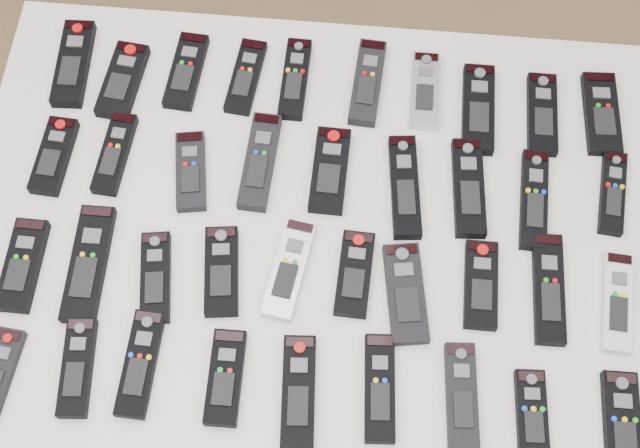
# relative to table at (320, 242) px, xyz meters

# --- Properties ---
(ground) EXTENTS (4.00, 4.00, 0.00)m
(ground) POSITION_rel_table_xyz_m (0.08, -0.14, -0.72)
(ground) COLOR olive
(ground) RESTS_ON ground
(table) EXTENTS (1.25, 0.88, 0.78)m
(table) POSITION_rel_table_xyz_m (0.00, 0.00, 0.00)
(table) COLOR white
(table) RESTS_ON ground
(remote_0) EXTENTS (0.06, 0.19, 0.02)m
(remote_0) POSITION_rel_table_xyz_m (-0.49, 0.29, 0.07)
(remote_0) COLOR black
(remote_0) RESTS_ON table
(remote_1) EXTENTS (0.08, 0.16, 0.02)m
(remote_1) POSITION_rel_table_xyz_m (-0.39, 0.26, 0.07)
(remote_1) COLOR black
(remote_1) RESTS_ON table
(remote_2) EXTENTS (0.07, 0.17, 0.02)m
(remote_2) POSITION_rel_table_xyz_m (-0.28, 0.30, 0.07)
(remote_2) COLOR black
(remote_2) RESTS_ON table
(remote_3) EXTENTS (0.06, 0.16, 0.02)m
(remote_3) POSITION_rel_table_xyz_m (-0.17, 0.30, 0.07)
(remote_3) COLOR black
(remote_3) RESTS_ON table
(remote_4) EXTENTS (0.05, 0.17, 0.02)m
(remote_4) POSITION_rel_table_xyz_m (-0.07, 0.30, 0.07)
(remote_4) COLOR black
(remote_4) RESTS_ON table
(remote_5) EXTENTS (0.06, 0.18, 0.02)m
(remote_5) POSITION_rel_table_xyz_m (0.06, 0.30, 0.07)
(remote_5) COLOR black
(remote_5) RESTS_ON table
(remote_6) EXTENTS (0.05, 0.16, 0.02)m
(remote_6) POSITION_rel_table_xyz_m (0.17, 0.29, 0.07)
(remote_6) COLOR #B7B7BC
(remote_6) RESTS_ON table
(remote_7) EXTENTS (0.06, 0.18, 0.02)m
(remote_7) POSITION_rel_table_xyz_m (0.27, 0.26, 0.07)
(remote_7) COLOR black
(remote_7) RESTS_ON table
(remote_8) EXTENTS (0.05, 0.17, 0.02)m
(remote_8) POSITION_rel_table_xyz_m (0.39, 0.26, 0.07)
(remote_8) COLOR black
(remote_8) RESTS_ON table
(remote_9) EXTENTS (0.07, 0.17, 0.02)m
(remote_9) POSITION_rel_table_xyz_m (0.50, 0.27, 0.07)
(remote_9) COLOR black
(remote_9) RESTS_ON table
(remote_10) EXTENTS (0.06, 0.15, 0.02)m
(remote_10) POSITION_rel_table_xyz_m (-0.49, 0.09, 0.07)
(remote_10) COLOR black
(remote_10) RESTS_ON table
(remote_11) EXTENTS (0.06, 0.16, 0.02)m
(remote_11) POSITION_rel_table_xyz_m (-0.38, 0.11, 0.07)
(remote_11) COLOR black
(remote_11) RESTS_ON table
(remote_12) EXTENTS (0.08, 0.16, 0.02)m
(remote_12) POSITION_rel_table_xyz_m (-0.24, 0.09, 0.07)
(remote_12) COLOR black
(remote_12) RESTS_ON table
(remote_13) EXTENTS (0.06, 0.19, 0.02)m
(remote_13) POSITION_rel_table_xyz_m (-0.12, 0.12, 0.07)
(remote_13) COLOR black
(remote_13) RESTS_ON table
(remote_14) EXTENTS (0.06, 0.17, 0.02)m
(remote_14) POSITION_rel_table_xyz_m (0.01, 0.11, 0.07)
(remote_14) COLOR black
(remote_14) RESTS_ON table
(remote_15) EXTENTS (0.07, 0.20, 0.02)m
(remote_15) POSITION_rel_table_xyz_m (0.14, 0.09, 0.07)
(remote_15) COLOR black
(remote_15) RESTS_ON table
(remote_16) EXTENTS (0.07, 0.19, 0.02)m
(remote_16) POSITION_rel_table_xyz_m (0.25, 0.10, 0.07)
(remote_16) COLOR black
(remote_16) RESTS_ON table
(remote_17) EXTENTS (0.05, 0.19, 0.02)m
(remote_17) POSITION_rel_table_xyz_m (0.37, 0.08, 0.07)
(remote_17) COLOR black
(remote_17) RESTS_ON table
(remote_18) EXTENTS (0.06, 0.16, 0.02)m
(remote_18) POSITION_rel_table_xyz_m (0.51, 0.11, 0.07)
(remote_18) COLOR black
(remote_18) RESTS_ON table
(remote_19) EXTENTS (0.06, 0.16, 0.02)m
(remote_19) POSITION_rel_table_xyz_m (-0.50, -0.12, 0.07)
(remote_19) COLOR black
(remote_19) RESTS_ON table
(remote_20) EXTENTS (0.06, 0.21, 0.02)m
(remote_20) POSITION_rel_table_xyz_m (-0.39, -0.10, 0.07)
(remote_20) COLOR black
(remote_20) RESTS_ON table
(remote_21) EXTENTS (0.07, 0.17, 0.02)m
(remote_21) POSITION_rel_table_xyz_m (-0.27, -0.12, 0.07)
(remote_21) COLOR black
(remote_21) RESTS_ON table
(remote_22) EXTENTS (0.08, 0.16, 0.02)m
(remote_22) POSITION_rel_table_xyz_m (-0.16, -0.10, 0.07)
(remote_22) COLOR black
(remote_22) RESTS_ON table
(remote_23) EXTENTS (0.08, 0.18, 0.02)m
(remote_23) POSITION_rel_table_xyz_m (-0.05, -0.08, 0.07)
(remote_23) COLOR #B7B7BC
(remote_23) RESTS_ON table
(remote_24) EXTENTS (0.06, 0.15, 0.02)m
(remote_24) POSITION_rel_table_xyz_m (0.07, -0.08, 0.07)
(remote_24) COLOR black
(remote_24) RESTS_ON table
(remote_25) EXTENTS (0.09, 0.18, 0.02)m
(remote_25) POSITION_rel_table_xyz_m (0.15, -0.11, 0.07)
(remote_25) COLOR black
(remote_25) RESTS_ON table
(remote_26) EXTENTS (0.06, 0.16, 0.02)m
(remote_26) POSITION_rel_table_xyz_m (0.28, -0.08, 0.07)
(remote_26) COLOR black
(remote_26) RESTS_ON table
(remote_27) EXTENTS (0.05, 0.20, 0.02)m
(remote_27) POSITION_rel_table_xyz_m (0.39, -0.08, 0.07)
(remote_27) COLOR black
(remote_27) RESTS_ON table
(remote_28) EXTENTS (0.06, 0.18, 0.02)m
(remote_28) POSITION_rel_table_xyz_m (0.51, -0.09, 0.07)
(remote_28) COLOR silver
(remote_28) RESTS_ON table
(remote_30) EXTENTS (0.06, 0.17, 0.02)m
(remote_30) POSITION_rel_table_xyz_m (-0.37, -0.28, 0.07)
(remote_30) COLOR black
(remote_30) RESTS_ON table
(remote_31) EXTENTS (0.05, 0.18, 0.02)m
(remote_31) POSITION_rel_table_xyz_m (-0.27, -0.27, 0.07)
(remote_31) COLOR black
(remote_31) RESTS_ON table
(remote_32) EXTENTS (0.05, 0.16, 0.02)m
(remote_32) POSITION_rel_table_xyz_m (-0.13, -0.28, 0.07)
(remote_32) COLOR black
(remote_32) RESTS_ON table
(remote_33) EXTENTS (0.06, 0.19, 0.02)m
(remote_33) POSITION_rel_table_xyz_m (-0.01, -0.29, 0.07)
(remote_33) COLOR black
(remote_33) RESTS_ON table
(remote_34) EXTENTS (0.06, 0.18, 0.02)m
(remote_34) POSITION_rel_table_xyz_m (0.12, -0.27, 0.07)
(remote_34) COLOR black
(remote_34) RESTS_ON table
(remote_35) EXTENTS (0.06, 0.17, 0.02)m
(remote_35) POSITION_rel_table_xyz_m (0.25, -0.28, 0.07)
(remote_35) COLOR black
(remote_35) RESTS_ON table
(remote_36) EXTENTS (0.05, 0.15, 0.02)m
(remote_36) POSITION_rel_table_xyz_m (0.36, -0.30, 0.07)
(remote_36) COLOR black
(remote_36) RESTS_ON table
(remote_37) EXTENTS (0.06, 0.18, 0.02)m
(remote_37) POSITION_rel_table_xyz_m (0.50, -0.30, 0.07)
(remote_37) COLOR black
(remote_37) RESTS_ON table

